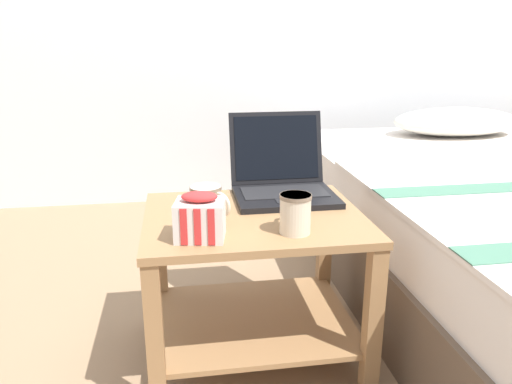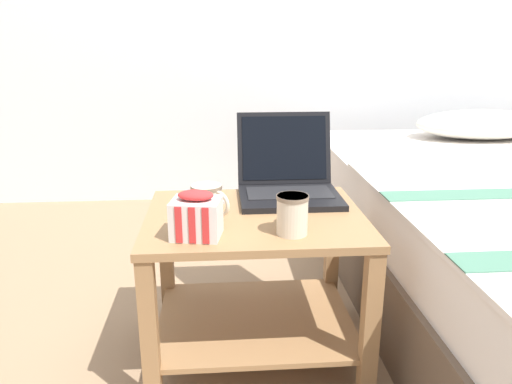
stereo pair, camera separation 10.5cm
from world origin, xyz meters
name	(u,v)px [view 1 (the left image)]	position (x,y,z in m)	size (l,w,h in m)	color
ground_plane	(254,352)	(0.00, 0.00, 0.00)	(8.00, 8.00, 0.00)	#937556
bedside_table	(254,266)	(0.00, 0.00, 0.30)	(0.63, 0.51, 0.46)	#997047
laptop	(282,180)	(0.12, 0.18, 0.51)	(0.31, 0.32, 0.25)	black
mug_front_left	(207,201)	(-0.14, -0.01, 0.51)	(0.11, 0.11, 0.09)	beige
mug_front_right	(295,211)	(0.09, -0.15, 0.52)	(0.08, 0.13, 0.10)	beige
snack_bag	(200,218)	(-0.16, -0.15, 0.52)	(0.14, 0.12, 0.12)	silver
cell_phone	(202,199)	(-0.14, 0.16, 0.47)	(0.11, 0.15, 0.01)	#B7BABC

